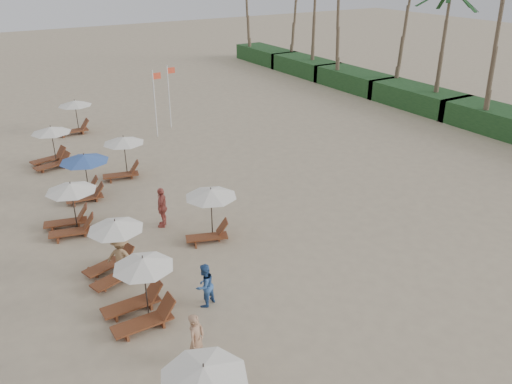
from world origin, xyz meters
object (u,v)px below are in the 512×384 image
lounger_station_1 (138,293)px  lounger_station_5 (50,147)px  flag_pole_near (155,101)px  beachgoer_mid_b (121,257)px  beachgoer_mid_a (205,285)px  beachgoer_near (196,340)px  lounger_station_2 (112,250)px  inland_station_1 (122,153)px  inland_station_2 (73,115)px  lounger_station_3 (69,208)px  inland_station_0 (209,207)px  lounger_station_4 (83,174)px  beachgoer_far_a (162,207)px

lounger_station_1 → lounger_station_5: 15.95m
flag_pole_near → beachgoer_mid_b: bearing=-116.1°
lounger_station_5 → beachgoer_mid_a: bearing=-84.0°
lounger_station_5 → beachgoer_near: (0.27, -18.80, -0.29)m
lounger_station_2 → flag_pole_near: (7.59, 14.74, 1.35)m
inland_station_1 → inland_station_2: bearing=92.5°
lounger_station_1 → beachgoer_mid_a: (2.19, -0.44, -0.23)m
lounger_station_3 → inland_station_2: lounger_station_3 is taller
beachgoer_mid_b → inland_station_0: bearing=-124.8°
lounger_station_3 → lounger_station_4: 3.47m
lounger_station_4 → flag_pole_near: 9.87m
inland_station_1 → beachgoer_far_a: bearing=-93.1°
beachgoer_mid_a → beachgoer_mid_b: beachgoer_mid_b is taller
inland_station_1 → beachgoer_mid_a: 12.71m
lounger_station_5 → beachgoer_near: lounger_station_5 is taller
inland_station_1 → beachgoer_far_a: (-0.35, -6.44, -0.47)m
inland_station_2 → beachgoer_mid_a: (-0.92, -21.77, -0.50)m
lounger_station_2 → inland_station_1: (3.44, 9.23, 0.28)m
inland_station_1 → beachgoer_near: size_ratio=1.53×
lounger_station_2 → inland_station_0: 4.48m
lounger_station_4 → flag_pole_near: size_ratio=0.57×
lounger_station_4 → beachgoer_near: size_ratio=1.46×
flag_pole_near → beachgoer_mid_a: bearing=-106.8°
flag_pole_near → beachgoer_near: bearing=-108.6°
lounger_station_5 → lounger_station_3: bearing=-96.2°
inland_station_1 → flag_pole_near: (4.15, 5.51, 1.07)m
lounger_station_2 → beachgoer_mid_a: bearing=-58.0°
beachgoer_near → beachgoer_far_a: beachgoer_far_a is taller
inland_station_1 → inland_station_2: (-0.40, 9.15, -0.09)m
lounger_station_2 → lounger_station_4: lounger_station_2 is taller
lounger_station_1 → beachgoer_near: bearing=-75.7°
inland_station_0 → flag_pole_near: flag_pole_near is taller
lounger_station_1 → lounger_station_2: (0.06, 2.95, 0.09)m
lounger_station_2 → lounger_station_5: 13.00m
beachgoer_far_a → lounger_station_4: bearing=-121.2°
beachgoer_mid_a → inland_station_2: bearing=-114.8°
lounger_station_4 → lounger_station_5: size_ratio=0.99×
lounger_station_1 → inland_station_1: (3.50, 12.18, 0.36)m
beachgoer_mid_a → lounger_station_1: bearing=-33.8°
lounger_station_2 → beachgoer_far_a: lounger_station_2 is taller
inland_station_0 → inland_station_1: bearing=96.5°
lounger_station_2 → inland_station_0: lounger_station_2 is taller
lounger_station_4 → inland_station_0: size_ratio=0.99×
lounger_station_5 → inland_station_0: 12.93m
lounger_station_1 → lounger_station_2: size_ratio=1.01×
lounger_station_2 → lounger_station_1: bearing=-91.2°
lounger_station_1 → inland_station_2: size_ratio=0.89×
beachgoer_mid_b → inland_station_2: bearing=-56.7°
inland_station_0 → flag_pole_near: size_ratio=0.58×
lounger_station_4 → beachgoer_mid_a: bearing=-83.6°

